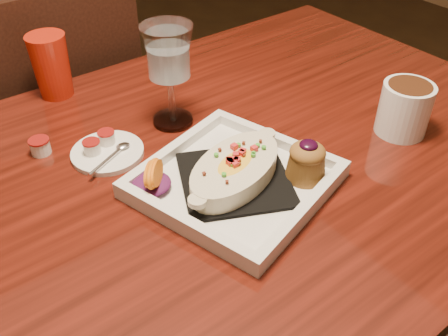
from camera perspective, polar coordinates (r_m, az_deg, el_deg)
table at (r=0.93m, az=-4.24°, el=-5.51°), size 1.50×0.90×0.75m
chair_far at (r=1.48m, az=-17.83°, el=4.13°), size 0.42×0.42×0.93m
plate at (r=0.82m, az=1.96°, el=-0.71°), size 0.35×0.35×0.08m
coffee_mug at (r=1.00m, az=20.04°, el=6.66°), size 0.13×0.10×0.10m
goblet at (r=0.94m, az=-6.37°, el=12.40°), size 0.10×0.10×0.20m
saucer at (r=0.93m, az=-13.36°, el=1.92°), size 0.13×0.13×0.09m
creamer_loose at (r=0.96m, az=-20.28°, el=2.35°), size 0.04×0.04×0.03m
red_tumbler at (r=1.12m, az=-19.12°, el=10.97°), size 0.08×0.08×0.13m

